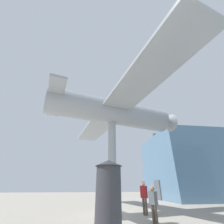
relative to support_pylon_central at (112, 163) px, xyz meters
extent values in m
plane|color=gray|center=(0.00, 0.00, -3.05)|extent=(80.00, 80.00, 0.00)
cube|color=slate|center=(-10.14, 13.21, 1.07)|extent=(10.72, 11.74, 8.24)
cube|color=#51565B|center=(-10.14, 13.21, 5.49)|extent=(0.36, 11.15, 0.60)
cube|color=#51565B|center=(-10.14, 7.28, -1.90)|extent=(1.80, 0.12, 2.30)
cylinder|color=#999EA3|center=(0.00, 0.00, 0.00)|extent=(0.59, 0.59, 6.10)
cylinder|color=#93999E|center=(0.00, 0.00, 4.05)|extent=(4.66, 10.37, 2.00)
cube|color=#93999E|center=(0.00, 0.00, 4.05)|extent=(17.50, 6.93, 0.18)
cube|color=#93999E|center=(1.20, -4.33, 4.20)|extent=(5.67, 2.46, 0.18)
cube|color=#93999E|center=(1.20, -4.33, 5.28)|extent=(0.47, 1.11, 2.05)
cone|color=#93999E|center=(-1.52, 5.45, 4.05)|extent=(1.94, 1.53, 1.70)
sphere|color=black|center=(-1.71, 6.17, 4.05)|extent=(0.44, 0.44, 0.44)
cylinder|color=#4C4238|center=(0.48, 1.92, -2.60)|extent=(0.14, 0.14, 0.90)
cylinder|color=#4C4238|center=(0.62, 2.03, -2.60)|extent=(0.14, 0.14, 0.90)
cube|color=maroon|center=(0.55, 1.98, -1.80)|extent=(0.45, 0.42, 0.70)
sphere|color=beige|center=(0.55, 1.98, -1.31)|extent=(0.28, 0.28, 0.28)
cylinder|color=#4C4238|center=(2.92, 1.72, -2.67)|extent=(0.14, 0.14, 0.76)
cylinder|color=#4C4238|center=(2.75, 1.65, -2.67)|extent=(0.14, 0.14, 0.76)
cube|color=#4C5156|center=(2.84, 1.68, -2.00)|extent=(0.45, 0.36, 0.59)
sphere|color=#936B4C|center=(2.84, 1.68, -1.58)|extent=(0.24, 0.24, 0.24)
cylinder|color=#333338|center=(6.33, -0.89, -1.99)|extent=(0.71, 0.71, 2.11)
cone|color=#2D2D33|center=(6.33, -0.89, -0.85)|extent=(0.82, 0.82, 0.18)
camera|label=1|loc=(11.03, -1.38, -1.48)|focal=24.00mm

